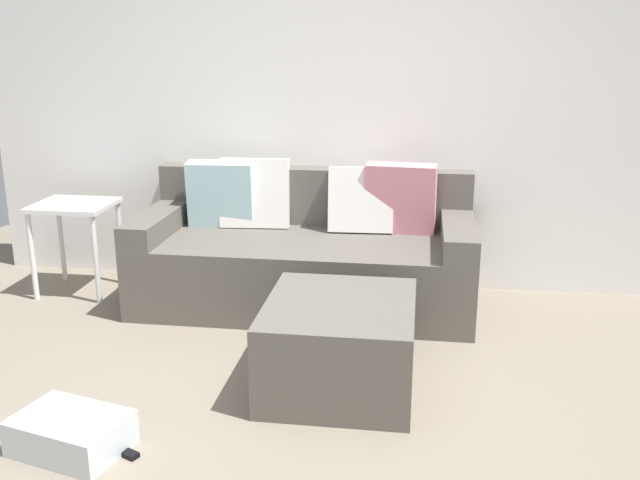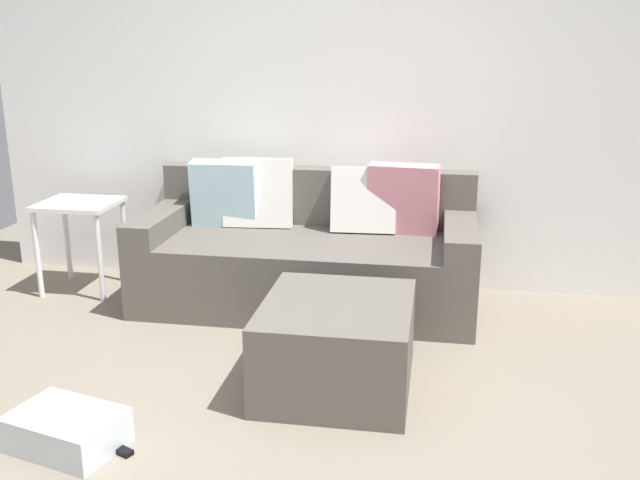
# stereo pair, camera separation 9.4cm
# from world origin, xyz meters

# --- Properties ---
(ground_plane) EXTENTS (6.55, 6.55, 0.00)m
(ground_plane) POSITION_xyz_m (0.00, 0.00, 0.00)
(ground_plane) COLOR slate
(wall_back) EXTENTS (5.04, 0.10, 2.80)m
(wall_back) POSITION_xyz_m (0.00, 2.20, 1.40)
(wall_back) COLOR white
(wall_back) RESTS_ON ground_plane
(couch_sectional) EXTENTS (2.17, 0.97, 0.93)m
(couch_sectional) POSITION_xyz_m (-0.14, 1.73, 0.33)
(couch_sectional) COLOR #59544C
(couch_sectional) RESTS_ON ground_plane
(ottoman) EXTENTS (0.74, 0.84, 0.45)m
(ottoman) POSITION_xyz_m (0.22, 0.56, 0.23)
(ottoman) COLOR #59544C
(ottoman) RESTS_ON ground_plane
(storage_bin) EXTENTS (0.53, 0.43, 0.16)m
(storage_bin) POSITION_xyz_m (-0.85, -0.20, 0.08)
(storage_bin) COLOR silver
(storage_bin) RESTS_ON ground_plane
(side_table) EXTENTS (0.51, 0.46, 0.63)m
(side_table) POSITION_xyz_m (-1.73, 1.68, 0.52)
(side_table) COLOR white
(side_table) RESTS_ON ground_plane
(remote_by_storage_bin) EXTENTS (0.18, 0.12, 0.02)m
(remote_by_storage_bin) POSITION_xyz_m (-0.63, -0.20, 0.01)
(remote_by_storage_bin) COLOR black
(remote_by_storage_bin) RESTS_ON ground_plane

